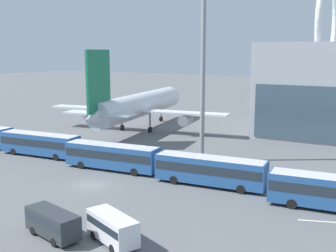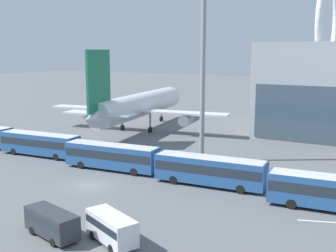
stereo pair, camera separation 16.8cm
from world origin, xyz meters
name	(u,v)px [view 1 (the left image)]	position (x,y,z in m)	size (l,w,h in m)	color
ground_plane	(91,185)	(0.00, 0.00, 0.00)	(440.00, 440.00, 0.00)	slate
airliner_at_gate_near	(137,105)	(-14.56, 30.64, 5.01)	(36.33, 38.83, 15.60)	silver
shuttle_bus_1	(40,143)	(-15.72, 6.96, 1.97)	(13.11, 3.99, 3.36)	#285693
shuttle_bus_2	(112,155)	(-1.87, 6.38, 1.97)	(13.12, 4.07, 3.36)	#285693
shuttle_bus_3	(210,169)	(11.99, 6.78, 1.97)	(13.11, 3.95, 3.36)	#285693
service_van_foreground	(112,227)	(11.42, -10.68, 1.39)	(5.61, 3.80, 2.36)	silver
service_van_crossing	(53,222)	(6.44, -12.32, 1.34)	(5.83, 3.12, 2.27)	#2D3338
floodlight_mast	(204,14)	(6.30, 16.39, 20.16)	(2.73, 2.73, 32.18)	gray
lane_stripe_3	(159,173)	(4.31, 8.14, 0.00)	(9.43, 0.25, 0.01)	silver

